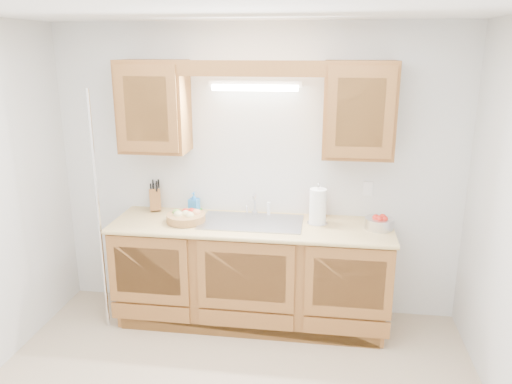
% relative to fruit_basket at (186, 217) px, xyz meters
% --- Properties ---
extents(room, '(3.52, 3.50, 2.50)m').
position_rel_fruit_basket_xyz_m(room, '(0.54, -1.15, 0.31)').
color(room, tan).
rests_on(room, ground).
extents(base_cabinets, '(2.20, 0.60, 0.86)m').
position_rel_fruit_basket_xyz_m(base_cabinets, '(0.54, 0.05, -0.50)').
color(base_cabinets, brown).
rests_on(base_cabinets, ground).
extents(countertop, '(2.30, 0.63, 0.04)m').
position_rel_fruit_basket_xyz_m(countertop, '(0.54, 0.04, -0.06)').
color(countertop, tan).
rests_on(countertop, base_cabinets).
extents(upper_cabinet_left, '(0.55, 0.33, 0.75)m').
position_rel_fruit_basket_xyz_m(upper_cabinet_left, '(-0.29, 0.19, 0.88)').
color(upper_cabinet_left, brown).
rests_on(upper_cabinet_left, room).
extents(upper_cabinet_right, '(0.55, 0.33, 0.75)m').
position_rel_fruit_basket_xyz_m(upper_cabinet_right, '(1.37, 0.19, 0.88)').
color(upper_cabinet_right, brown).
rests_on(upper_cabinet_right, room).
extents(valance, '(2.20, 0.05, 0.12)m').
position_rel_fruit_basket_xyz_m(valance, '(0.54, 0.04, 1.20)').
color(valance, brown).
rests_on(valance, room).
extents(fluorescent_fixture, '(0.76, 0.08, 0.08)m').
position_rel_fruit_basket_xyz_m(fluorescent_fixture, '(0.54, 0.27, 1.05)').
color(fluorescent_fixture, white).
rests_on(fluorescent_fixture, room).
extents(sink, '(0.84, 0.46, 0.36)m').
position_rel_fruit_basket_xyz_m(sink, '(0.54, 0.06, -0.12)').
color(sink, '#9E9EA3').
rests_on(sink, countertop).
extents(wire_shelf_pole, '(0.03, 0.03, 2.00)m').
position_rel_fruit_basket_xyz_m(wire_shelf_pole, '(-0.66, -0.21, 0.06)').
color(wire_shelf_pole, silver).
rests_on(wire_shelf_pole, ground).
extents(outlet_plate, '(0.08, 0.01, 0.12)m').
position_rel_fruit_basket_xyz_m(outlet_plate, '(1.49, 0.34, 0.21)').
color(outlet_plate, white).
rests_on(outlet_plate, room).
extents(fruit_basket, '(0.37, 0.37, 0.10)m').
position_rel_fruit_basket_xyz_m(fruit_basket, '(0.00, 0.00, 0.00)').
color(fruit_basket, '#B48348').
rests_on(fruit_basket, countertop).
extents(knife_block, '(0.15, 0.18, 0.28)m').
position_rel_fruit_basket_xyz_m(knife_block, '(-0.36, 0.27, 0.06)').
color(knife_block, brown).
rests_on(knife_block, countertop).
extents(orange_canister, '(0.08, 0.08, 0.23)m').
position_rel_fruit_basket_xyz_m(orange_canister, '(1.08, 0.29, 0.07)').
color(orange_canister, '#EB460D').
rests_on(orange_canister, countertop).
extents(soap_bottle, '(0.09, 0.10, 0.18)m').
position_rel_fruit_basket_xyz_m(soap_bottle, '(0.00, 0.26, 0.05)').
color(soap_bottle, '#2A82D5').
rests_on(soap_bottle, countertop).
extents(sponge, '(0.12, 0.09, 0.02)m').
position_rel_fruit_basket_xyz_m(sponge, '(0.00, 0.29, -0.04)').
color(sponge, '#CC333F').
rests_on(sponge, countertop).
extents(paper_towel, '(0.17, 0.17, 0.35)m').
position_rel_fruit_basket_xyz_m(paper_towel, '(1.08, 0.10, 0.10)').
color(paper_towel, silver).
rests_on(paper_towel, countertop).
extents(apple_bowl, '(0.27, 0.27, 0.12)m').
position_rel_fruit_basket_xyz_m(apple_bowl, '(1.57, 0.06, 0.01)').
color(apple_bowl, silver).
rests_on(apple_bowl, countertop).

